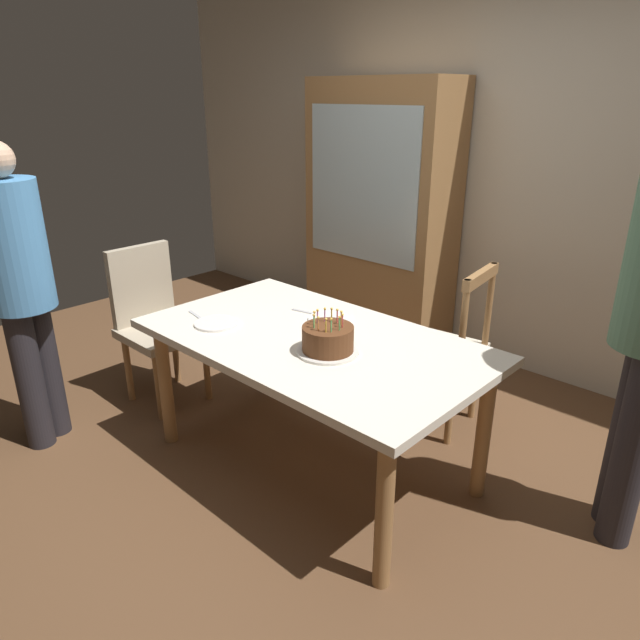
% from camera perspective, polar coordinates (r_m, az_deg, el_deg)
% --- Properties ---
extents(ground, '(6.40, 6.40, 0.00)m').
position_cam_1_polar(ground, '(3.08, -0.70, -14.12)').
color(ground, brown).
extents(back_wall, '(6.40, 0.10, 2.60)m').
position_cam_1_polar(back_wall, '(4.06, 18.17, 13.61)').
color(back_wall, beige).
rests_on(back_wall, ground).
extents(dining_table, '(1.66, 0.95, 0.72)m').
position_cam_1_polar(dining_table, '(2.75, -0.76, -3.27)').
color(dining_table, silver).
rests_on(dining_table, ground).
extents(birthday_cake, '(0.28, 0.28, 0.19)m').
position_cam_1_polar(birthday_cake, '(2.53, 0.79, -2.00)').
color(birthday_cake, silver).
rests_on(birthday_cake, dining_table).
extents(plate_near_celebrant, '(0.22, 0.22, 0.01)m').
position_cam_1_polar(plate_near_celebrant, '(2.91, -10.23, -0.32)').
color(plate_near_celebrant, white).
rests_on(plate_near_celebrant, dining_table).
extents(plate_far_side, '(0.22, 0.22, 0.01)m').
position_cam_1_polar(plate_far_side, '(2.91, 0.98, 0.08)').
color(plate_far_side, white).
rests_on(plate_far_side, dining_table).
extents(fork_near_celebrant, '(0.18, 0.05, 0.01)m').
position_cam_1_polar(fork_near_celebrant, '(3.03, -12.10, 0.39)').
color(fork_near_celebrant, silver).
rests_on(fork_near_celebrant, dining_table).
extents(fork_far_side, '(0.18, 0.06, 0.01)m').
position_cam_1_polar(fork_far_side, '(3.01, -1.32, 0.78)').
color(fork_far_side, silver).
rests_on(fork_far_side, dining_table).
extents(chair_spindle_back, '(0.49, 0.49, 0.95)m').
position_cam_1_polar(chair_spindle_back, '(3.28, 12.12, -2.97)').
color(chair_spindle_back, beige).
rests_on(chair_spindle_back, ground).
extents(chair_upholstered, '(0.45, 0.44, 0.95)m').
position_cam_1_polar(chair_upholstered, '(3.62, -16.14, 0.35)').
color(chair_upholstered, tan).
rests_on(chair_upholstered, ground).
extents(person_celebrant, '(0.32, 0.32, 1.60)m').
position_cam_1_polar(person_celebrant, '(3.26, -27.64, 3.31)').
color(person_celebrant, '#262328').
rests_on(person_celebrant, ground).
extents(china_cabinet, '(1.10, 0.45, 1.90)m').
position_cam_1_polar(china_cabinet, '(4.29, 6.00, 10.21)').
color(china_cabinet, '#9E7042').
rests_on(china_cabinet, ground).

